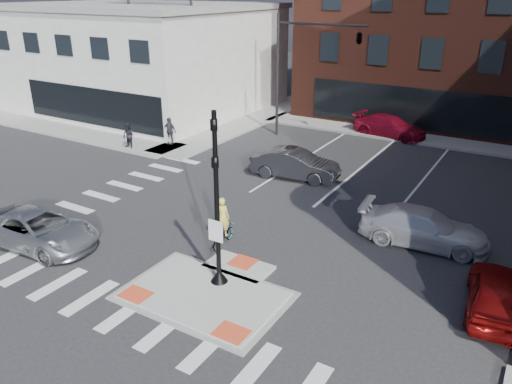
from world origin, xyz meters
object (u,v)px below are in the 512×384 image
Objects in this scene: red_sedan at (495,293)px; cyclist at (223,229)px; bg_car_dark at (295,164)px; bg_car_red at (390,126)px; pedestrian_b at (170,131)px; silver_suv at (38,229)px; pedestrian_a at (128,136)px; white_pickup at (424,227)px.

red_sedan is 9.83m from cyclist.
bg_car_dark reaches higher than red_sedan.
pedestrian_b is at bearing 138.22° from bg_car_red.
bg_car_dark is at bearing -4.62° from pedestrian_b.
bg_car_dark reaches higher than silver_suv.
bg_car_red is at bearing -22.84° from silver_suv.
silver_suv is 2.97× the size of pedestrian_b.
cyclist is (-9.79, -0.80, 0.00)m from red_sedan.
bg_car_dark is (5.21, 12.00, 0.06)m from silver_suv.
bg_car_dark is at bearing -28.85° from silver_suv.
pedestrian_a is (-12.15, 7.20, 0.24)m from cyclist.
pedestrian_b is (-10.50, 9.20, 0.33)m from cyclist.
white_pickup is (-3.06, 3.40, 0.04)m from red_sedan.
red_sedan is at bearing -79.36° from silver_suv.
red_sedan is (16.00, 4.60, -0.03)m from silver_suv.
red_sedan is 4.58m from white_pickup.
bg_car_dark is 3.02× the size of pedestrian_a.
pedestrian_b is at bearing 68.22° from white_pickup.
bg_car_red is 18.72m from cyclist.
bg_car_red is (-8.93, 17.90, 0.04)m from red_sedan.
cyclist reaches higher than bg_car_red.
bg_car_dark is 9.56m from pedestrian_b.
red_sedan is 2.32× the size of pedestrian_b.
white_pickup reaches higher than silver_suv.
pedestrian_a is (-18.89, 3.00, 0.20)m from white_pickup.
silver_suv is 16.65m from red_sedan.
silver_suv is 15.22m from white_pickup.
pedestrian_a is at bearing -23.42° from red_sedan.
white_pickup is 7.94m from cyclist.
white_pickup is 8.71m from bg_car_dark.
white_pickup is at bearing -149.63° from bg_car_red.
bg_car_dark is at bearing 178.25° from bg_car_red.
bg_car_red is 2.87× the size of pedestrian_b.
pedestrian_b is at bearing -29.64° from red_sedan.
bg_car_red reaches higher than silver_suv.
silver_suv is 3.31× the size of pedestrian_a.
bg_car_dark is 2.71× the size of pedestrian_b.
pedestrian_a is at bearing 75.37° from white_pickup.
cyclist is at bearing -26.39° from pedestrian_a.
bg_car_dark is (-10.79, 7.40, 0.09)m from red_sedan.
cyclist is at bearing 116.34° from white_pickup.
white_pickup is at bearing -14.79° from pedestrian_b.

